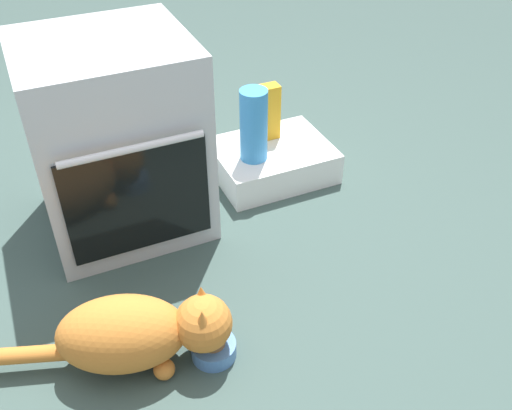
% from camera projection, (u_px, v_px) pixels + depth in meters
% --- Properties ---
extents(ground, '(8.00, 8.00, 0.00)m').
position_uv_depth(ground, '(173.00, 298.00, 1.92)').
color(ground, '#384C47').
extents(oven, '(0.57, 0.57, 0.72)m').
position_uv_depth(oven, '(116.00, 139.00, 2.03)').
color(oven, '#B7BABF').
rests_on(oven, ground).
extents(pantry_cabinet, '(0.48, 0.38, 0.14)m').
position_uv_depth(pantry_cabinet, '(272.00, 161.00, 2.45)').
color(pantry_cabinet, white).
rests_on(pantry_cabinet, ground).
extents(food_bowl, '(0.14, 0.14, 0.08)m').
position_uv_depth(food_bowl, '(214.00, 348.00, 1.72)').
color(food_bowl, '#4C7AB7').
rests_on(food_bowl, ground).
extents(cat, '(0.76, 0.34, 0.25)m').
position_uv_depth(cat, '(137.00, 332.00, 1.64)').
color(cat, '#C6752D').
rests_on(cat, ground).
extents(water_bottle, '(0.11, 0.11, 0.30)m').
position_uv_depth(water_bottle, '(254.00, 125.00, 2.25)').
color(water_bottle, '#388CD1').
rests_on(water_bottle, pantry_cabinet).
extents(juice_carton, '(0.09, 0.06, 0.24)m').
position_uv_depth(juice_carton, '(268.00, 112.00, 2.40)').
color(juice_carton, orange).
rests_on(juice_carton, pantry_cabinet).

